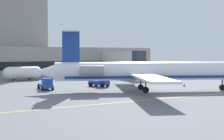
{
  "coord_description": "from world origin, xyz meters",
  "views": [
    {
      "loc": [
        -22.06,
        -31.44,
        5.59
      ],
      "look_at": [
        1.54,
        11.3,
        3.0
      ],
      "focal_mm": 49.03,
      "sensor_mm": 36.0,
      "label": 1
    }
  ],
  "objects": [
    {
      "name": "safety_cone_alpha",
      "position": [
        14.08,
        8.29,
        0.25
      ],
      "size": [
        0.47,
        0.47,
        0.55
      ],
      "color": "orange",
      "rests_on": "ground"
    },
    {
      "name": "regional_jet",
      "position": [
        4.58,
        5.54,
        2.99
      ],
      "size": [
        32.49,
        27.62,
        8.93
      ],
      "color": "white",
      "rests_on": "ground"
    },
    {
      "name": "ground",
      "position": [
        -0.0,
        -0.0,
        -0.05
      ],
      "size": [
        120.0,
        120.0,
        0.11
      ],
      "color": "slate"
    },
    {
      "name": "jet_bridge_west",
      "position": [
        15.19,
        30.71,
        4.88
      ],
      "size": [
        2.4,
        17.16,
        6.27
      ],
      "color": "silver",
      "rests_on": "ground"
    },
    {
      "name": "terminal_building",
      "position": [
        -6.11,
        48.73,
        7.25
      ],
      "size": [
        66.16,
        16.49,
        20.85
      ],
      "color": "gray",
      "rests_on": "ground"
    },
    {
      "name": "baggage_tug",
      "position": [
        1.2,
        14.64,
        0.98
      ],
      "size": [
        3.28,
        3.73,
        2.18
      ],
      "color": "#19389E",
      "rests_on": "ground"
    },
    {
      "name": "safety_cone_charlie",
      "position": [
        7.07,
        13.56,
        0.25
      ],
      "size": [
        0.47,
        0.47,
        0.55
      ],
      "color": "orange",
      "rests_on": "ground"
    },
    {
      "name": "fuel_tank",
      "position": [
        -7.64,
        33.25,
        1.62
      ],
      "size": [
        8.21,
        3.07,
        2.94
      ],
      "color": "white",
      "rests_on": "ground"
    },
    {
      "name": "pushback_tractor",
      "position": [
        -8.19,
        14.86,
        0.86
      ],
      "size": [
        2.0,
        4.27,
        1.86
      ],
      "color": "#1E4CB2",
      "rests_on": "ground"
    },
    {
      "name": "safety_cone_bravo",
      "position": [
        15.42,
        14.91,
        0.25
      ],
      "size": [
        0.47,
        0.47,
        0.55
      ],
      "color": "orange",
      "rests_on": "ground"
    }
  ]
}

